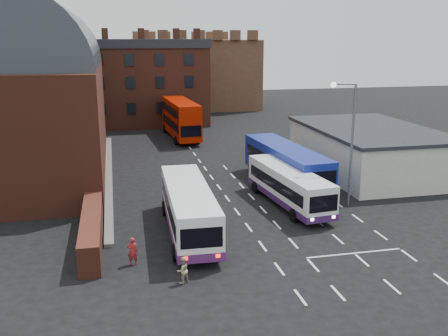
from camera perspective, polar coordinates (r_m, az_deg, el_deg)
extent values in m
plane|color=black|center=(31.77, 3.99, -8.33)|extent=(180.00, 180.00, 0.00)
cube|color=#602B1E|center=(50.02, -20.61, 5.24)|extent=(12.00, 28.00, 10.00)
cylinder|color=#1E2328|center=(49.53, -21.13, 10.95)|extent=(12.00, 26.00, 12.00)
cube|color=#602B1E|center=(32.15, -14.88, -6.79)|extent=(1.20, 10.00, 1.80)
cube|color=beige|center=(49.23, 16.24, 1.90)|extent=(10.00, 16.00, 4.00)
cube|color=#282B30|center=(48.83, 16.41, 4.30)|extent=(10.40, 16.40, 0.30)
cube|color=brown|center=(74.34, -10.79, 9.11)|extent=(22.00, 10.00, 11.00)
cube|color=brown|center=(95.31, -3.93, 10.80)|extent=(22.00, 22.00, 12.00)
cube|color=white|center=(32.42, -4.07, -4.38)|extent=(2.96, 11.58, 2.61)
cube|color=black|center=(32.37, -4.08, -4.12)|extent=(2.98, 10.38, 0.94)
cylinder|color=black|center=(36.18, -6.81, -4.59)|extent=(0.32, 1.05, 1.05)
cylinder|color=black|center=(29.00, -5.63, -9.57)|extent=(0.32, 1.05, 1.05)
cylinder|color=black|center=(36.44, -2.69, -4.36)|extent=(0.32, 1.05, 1.05)
cylinder|color=black|center=(29.32, -0.47, -9.22)|extent=(0.32, 1.05, 1.05)
cube|color=white|center=(37.96, 7.40, -1.88)|extent=(3.46, 10.63, 2.37)
cube|color=black|center=(37.92, 7.41, -1.67)|extent=(3.39, 9.44, 0.85)
cylinder|color=black|center=(36.08, 11.35, -4.92)|extent=(0.36, 0.97, 0.95)
cylinder|color=black|center=(41.98, 6.60, -1.92)|extent=(0.36, 0.97, 0.95)
cylinder|color=black|center=(35.00, 7.96, -5.38)|extent=(0.36, 0.97, 0.95)
cylinder|color=black|center=(41.06, 3.60, -2.23)|extent=(0.36, 0.97, 0.95)
cube|color=navy|center=(43.03, 7.07, 0.57)|extent=(3.91, 12.71, 2.84)
cube|color=black|center=(42.99, 7.08, 0.79)|extent=(3.87, 11.52, 1.02)
cylinder|color=black|center=(40.61, 11.16, -2.54)|extent=(0.42, 1.16, 1.14)
cylinder|color=black|center=(47.86, 6.37, 0.28)|extent=(0.42, 1.16, 1.14)
cylinder|color=black|center=(39.36, 7.52, -2.94)|extent=(0.42, 1.16, 1.14)
cylinder|color=black|center=(46.81, 3.18, 0.02)|extent=(0.42, 1.16, 1.14)
cube|color=#AB1400|center=(63.19, -4.98, 5.77)|extent=(3.45, 12.13, 4.25)
cube|color=black|center=(63.29, -4.97, 5.24)|extent=(3.43, 10.93, 0.98)
cylinder|color=black|center=(60.18, -2.95, 3.31)|extent=(0.37, 1.11, 1.09)
cylinder|color=black|center=(67.92, -4.52, 4.59)|extent=(0.37, 1.11, 1.09)
cylinder|color=black|center=(59.63, -5.50, 3.15)|extent=(0.37, 1.11, 1.09)
cylinder|color=black|center=(67.43, -6.79, 4.46)|extent=(0.37, 1.11, 1.09)
cylinder|color=slate|center=(38.08, 14.39, 2.38)|extent=(0.18, 0.18, 9.17)
cylinder|color=slate|center=(37.22, 13.63, 9.31)|extent=(1.59, 0.46, 0.11)
sphere|color=#FFF2CC|center=(37.05, 12.40, 9.26)|extent=(0.41, 0.41, 0.41)
imported|color=maroon|center=(28.78, -10.40, -9.32)|extent=(0.62, 0.44, 1.63)
imported|color=tan|center=(26.46, -4.76, -11.57)|extent=(0.87, 0.81, 1.44)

